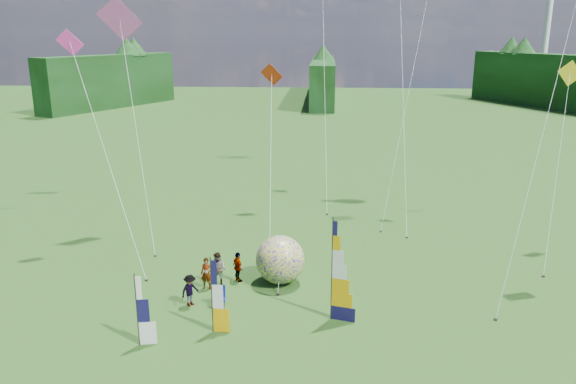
# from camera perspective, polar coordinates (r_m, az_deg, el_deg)

# --- Properties ---
(ground) EXTENTS (220.00, 220.00, 0.00)m
(ground) POSITION_cam_1_polar(r_m,az_deg,el_deg) (22.68, 1.93, -16.40)
(ground) COLOR #325B20
(ground) RESTS_ON ground
(treeline_ring) EXTENTS (210.00, 210.00, 8.00)m
(treeline_ring) POSITION_cam_1_polar(r_m,az_deg,el_deg) (20.81, 2.03, -7.05)
(treeline_ring) COLOR #1D4E22
(treeline_ring) RESTS_ON ground
(turbine_right) EXTENTS (8.00, 1.20, 30.00)m
(turbine_right) POSITION_cam_1_polar(r_m,az_deg,el_deg) (129.09, 24.94, 15.79)
(turbine_right) COLOR silver
(turbine_right) RESTS_ON ground
(feather_banner_main) EXTENTS (1.22, 0.41, 4.55)m
(feather_banner_main) POSITION_cam_1_polar(r_m,az_deg,el_deg) (24.33, 4.47, -8.00)
(feather_banner_main) COLOR #140F41
(feather_banner_main) RESTS_ON ground
(side_banner_left) EXTENTS (0.92, 0.14, 3.25)m
(side_banner_left) POSITION_cam_1_polar(r_m,az_deg,el_deg) (23.73, -7.75, -10.48)
(side_banner_left) COLOR #E49F05
(side_banner_left) RESTS_ON ground
(side_banner_far) EXTENTS (0.90, 0.26, 3.01)m
(side_banner_far) POSITION_cam_1_polar(r_m,az_deg,el_deg) (23.44, -15.09, -11.61)
(side_banner_far) COLOR white
(side_banner_far) RESTS_ON ground
(bol_inflatable) EXTENTS (2.93, 2.93, 2.44)m
(bol_inflatable) POSITION_cam_1_polar(r_m,az_deg,el_deg) (28.11, -0.81, -6.89)
(bol_inflatable) COLOR #160796
(bol_inflatable) RESTS_ON ground
(spectator_a) EXTENTS (0.59, 0.40, 1.61)m
(spectator_a) POSITION_cam_1_polar(r_m,az_deg,el_deg) (27.89, -8.27, -8.20)
(spectator_a) COLOR #66594C
(spectator_a) RESTS_ON ground
(spectator_b) EXTENTS (0.91, 0.59, 1.72)m
(spectator_b) POSITION_cam_1_polar(r_m,az_deg,el_deg) (28.15, -7.10, -7.79)
(spectator_b) COLOR #66594C
(spectator_b) RESTS_ON ground
(spectator_c) EXTENTS (0.89, 0.99, 1.51)m
(spectator_c) POSITION_cam_1_polar(r_m,az_deg,el_deg) (26.41, -9.92, -9.82)
(spectator_c) COLOR #66594C
(spectator_c) RESTS_ON ground
(spectator_d) EXTENTS (0.83, 0.96, 1.56)m
(spectator_d) POSITION_cam_1_polar(r_m,az_deg,el_deg) (28.49, -5.11, -7.60)
(spectator_d) COLOR #66594C
(spectator_d) RESTS_ON ground
(camp_chair) EXTENTS (0.67, 0.67, 1.02)m
(camp_chair) POSITION_cam_1_polar(r_m,az_deg,el_deg) (26.10, -7.00, -10.62)
(camp_chair) COLOR #030777
(camp_chair) RESTS_ON ground
(kite_whale) EXTENTS (4.40, 15.81, 20.07)m
(kite_whale) POSITION_cam_1_polar(r_m,az_deg,el_deg) (39.33, 11.61, 12.57)
(kite_whale) COLOR black
(kite_whale) RESTS_ON ground
(kite_rainbow_delta) EXTENTS (10.60, 11.98, 15.07)m
(kite_rainbow_delta) POSITION_cam_1_polar(r_m,az_deg,el_deg) (33.62, -15.23, 7.53)
(kite_rainbow_delta) COLOR red
(kite_rainbow_delta) RESTS_ON ground
(kite_parafoil) EXTENTS (8.54, 10.22, 15.72)m
(kite_parafoil) POSITION_cam_1_polar(r_m,az_deg,el_deg) (27.86, 24.37, 5.71)
(kite_parafoil) COLOR red
(kite_parafoil) RESTS_ON ground
(small_kite_red) EXTENTS (4.39, 10.99, 10.61)m
(small_kite_red) POSITION_cam_1_polar(r_m,az_deg,el_deg) (35.81, -1.77, 4.94)
(small_kite_red) COLOR red
(small_kite_red) RESTS_ON ground
(small_kite_orange) EXTENTS (8.43, 10.40, 18.75)m
(small_kite_orange) POSITION_cam_1_polar(r_m,az_deg,el_deg) (37.63, 12.36, 11.38)
(small_kite_orange) COLOR #FF7B00
(small_kite_orange) RESTS_ON ground
(small_kite_yellow) EXTENTS (6.15, 8.93, 11.13)m
(small_kite_yellow) POSITION_cam_1_polar(r_m,az_deg,el_deg) (33.36, 25.80, 2.99)
(small_kite_yellow) COLOR yellow
(small_kite_yellow) RESTS_ON ground
(small_kite_pink) EXTENTS (9.21, 9.39, 12.79)m
(small_kite_pink) POSITION_cam_1_polar(r_m,az_deg,el_deg) (30.98, -18.04, 4.49)
(small_kite_pink) COLOR #FF36AE
(small_kite_pink) RESTS_ON ground
(small_kite_green) EXTENTS (6.32, 13.03, 18.09)m
(small_kite_green) POSITION_cam_1_polar(r_m,az_deg,el_deg) (42.14, 3.75, 11.70)
(small_kite_green) COLOR #1C9615
(small_kite_green) RESTS_ON ground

